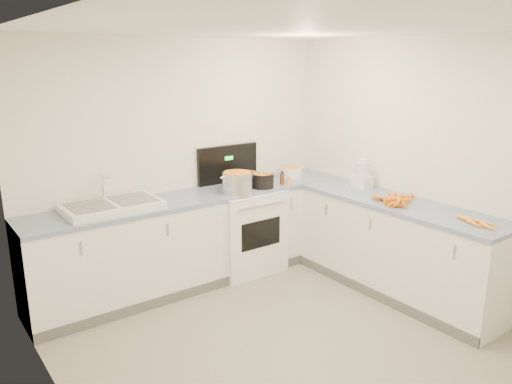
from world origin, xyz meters
TOP-DOWN VIEW (x-y plane):
  - floor at (0.00, 0.00)m, footprint 3.50×4.00m
  - ceiling at (0.00, 0.00)m, footprint 3.50×4.00m
  - wall_back at (0.00, 2.00)m, footprint 3.50×0.00m
  - wall_left at (-1.75, 0.00)m, footprint 0.00×4.00m
  - wall_right at (1.75, 0.00)m, footprint 0.00×4.00m
  - counter_back at (0.00, 1.70)m, footprint 3.50×0.62m
  - counter_right at (1.45, 0.30)m, footprint 0.62×2.20m
  - stove at (0.55, 1.69)m, footprint 0.76×0.65m
  - sink at (-0.90, 1.70)m, footprint 0.86×0.52m
  - steel_pot at (0.38, 1.53)m, footprint 0.32×0.32m
  - black_pot at (0.72, 1.55)m, footprint 0.29×0.29m
  - wooden_spoon at (0.72, 1.55)m, footprint 0.12×0.35m
  - mixing_bowl at (1.25, 1.72)m, footprint 0.31×0.31m
  - extract_bottle at (0.97, 1.53)m, footprint 0.05×0.05m
  - spice_jar at (1.03, 1.47)m, footprint 0.06×0.06m
  - food_processor at (1.58, 0.91)m, footprint 0.15×0.19m
  - carrot_pile at (1.39, 0.30)m, footprint 0.50×0.44m
  - peeled_carrots at (1.41, -0.53)m, footprint 0.17×0.42m
  - peelings at (-1.12, 1.69)m, footprint 0.21×0.28m

SIDE VIEW (x-z plane):
  - floor at x=0.00m, z-range 0.00..0.00m
  - counter_back at x=0.00m, z-range 0.00..0.94m
  - counter_right at x=1.45m, z-range 0.00..0.94m
  - stove at x=0.55m, z-range -0.21..1.15m
  - peeled_carrots at x=1.41m, z-range 0.94..0.98m
  - carrot_pile at x=1.39m, z-range 0.93..1.02m
  - sink at x=-0.90m, z-range 0.82..1.13m
  - spice_jar at x=1.03m, z-range 0.94..1.04m
  - extract_bottle at x=0.97m, z-range 0.94..1.07m
  - mixing_bowl at x=1.25m, z-range 0.94..1.07m
  - black_pot at x=0.72m, z-range 0.92..1.09m
  - peelings at x=-1.12m, z-range 1.01..1.02m
  - steel_pot at x=0.38m, z-range 0.92..1.15m
  - food_processor at x=1.58m, z-range 0.92..1.23m
  - wooden_spoon at x=0.72m, z-range 1.10..1.11m
  - wall_back at x=0.00m, z-range 0.00..2.50m
  - wall_left at x=-1.75m, z-range 0.00..2.50m
  - wall_right at x=1.75m, z-range 0.00..2.50m
  - ceiling at x=0.00m, z-range 2.50..2.50m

